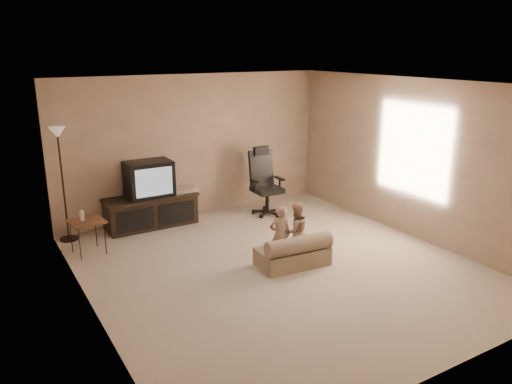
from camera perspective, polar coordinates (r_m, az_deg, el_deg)
floor at (r=7.03m, az=2.60°, el=-8.52°), size 5.50×5.50×0.00m
room_shell at (r=6.54m, az=2.77°, el=3.66°), size 5.50×5.50×5.50m
tv_stand at (r=8.58m, az=-11.95°, el=-0.85°), size 1.58×0.58×1.13m
office_chair at (r=9.05m, az=1.05°, el=0.20°), size 0.60×0.62×1.22m
side_table at (r=7.67m, az=-18.85°, el=-3.22°), size 0.52×0.52×0.70m
floor_lamp at (r=8.12m, az=-21.47°, el=3.53°), size 0.28×0.28×1.79m
child_sofa at (r=6.99m, az=4.38°, el=-6.96°), size 1.02×0.63×0.48m
toddler_left at (r=6.96m, az=2.76°, el=-4.94°), size 0.36×0.31×0.86m
toddler_right at (r=7.13m, az=4.54°, el=-4.47°), size 0.43×0.27×0.85m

